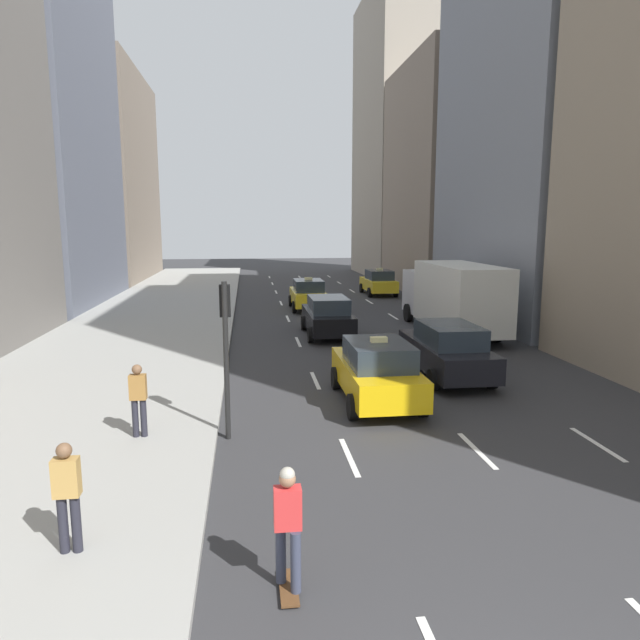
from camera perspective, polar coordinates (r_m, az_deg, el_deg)
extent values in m
cube|color=#9E9E99|center=(30.90, -16.05, 0.30)|extent=(8.00, 66.00, 0.15)
cube|color=white|center=(12.32, 2.93, -13.49)|extent=(0.12, 2.00, 0.01)
cube|color=white|center=(17.94, -0.48, -6.06)|extent=(0.12, 2.00, 0.01)
cube|color=white|center=(23.74, -2.20, -2.20)|extent=(0.12, 2.00, 0.01)
cube|color=white|center=(29.62, -3.23, 0.14)|extent=(0.12, 2.00, 0.01)
cube|color=white|center=(35.54, -3.92, 1.70)|extent=(0.12, 2.00, 0.01)
cube|color=white|center=(41.49, -4.42, 2.81)|extent=(0.12, 2.00, 0.01)
cube|color=white|center=(47.45, -4.79, 3.65)|extent=(0.12, 2.00, 0.01)
cube|color=white|center=(53.41, -5.08, 4.30)|extent=(0.12, 2.00, 0.01)
cube|color=white|center=(13.08, 15.39, -12.43)|extent=(0.12, 2.00, 0.01)
cube|color=white|center=(18.46, 8.22, -5.70)|extent=(0.12, 2.00, 0.01)
cube|color=white|center=(24.14, 4.44, -2.02)|extent=(0.12, 2.00, 0.01)
cube|color=white|center=(29.95, 2.12, 0.25)|extent=(0.12, 2.00, 0.01)
cube|color=white|center=(35.81, 0.56, 1.78)|extent=(0.12, 2.00, 0.01)
cube|color=white|center=(41.72, -0.57, 2.88)|extent=(0.12, 2.00, 0.01)
cube|color=white|center=(47.65, -1.42, 3.70)|extent=(0.12, 2.00, 0.01)
cube|color=white|center=(53.59, -2.07, 4.34)|extent=(0.12, 2.00, 0.01)
cube|color=white|center=(14.35, 25.96, -11.07)|extent=(0.12, 2.00, 0.01)
cube|color=white|center=(19.39, 16.26, -5.25)|extent=(0.12, 2.00, 0.01)
cube|color=white|center=(24.86, 10.78, -1.83)|extent=(0.12, 2.00, 0.01)
cube|color=white|center=(30.52, 7.31, 0.36)|extent=(0.12, 2.00, 0.01)
cube|color=white|center=(36.30, 4.94, 1.85)|extent=(0.12, 2.00, 0.01)
cube|color=white|center=(42.14, 3.22, 2.93)|extent=(0.12, 2.00, 0.01)
cube|color=white|center=(48.01, 1.92, 3.74)|extent=(0.12, 2.00, 0.01)
cube|color=white|center=(53.92, 0.90, 4.38)|extent=(0.12, 2.00, 0.01)
cube|color=gray|center=(54.31, -20.32, 13.17)|extent=(6.00, 16.74, 17.68)
cube|color=gray|center=(32.06, 21.35, 24.19)|extent=(6.00, 12.56, 26.56)
cube|color=gray|center=(43.36, 12.26, 13.58)|extent=(6.00, 12.49, 16.11)
cube|color=gray|center=(56.68, 7.71, 17.61)|extent=(6.00, 13.88, 25.79)
cube|color=yellow|center=(39.95, 5.85, 3.55)|extent=(1.80, 4.40, 0.76)
cube|color=#28333D|center=(39.63, 5.95, 4.52)|extent=(1.58, 2.29, 0.64)
cube|color=#F2E599|center=(39.60, 5.96, 5.08)|extent=(0.44, 0.20, 0.14)
cylinder|color=black|center=(41.12, 4.19, 3.21)|extent=(0.22, 0.66, 0.66)
cylinder|color=black|center=(41.52, 6.63, 3.23)|extent=(0.22, 0.66, 0.66)
cylinder|color=black|center=(38.47, 4.99, 2.77)|extent=(0.22, 0.66, 0.66)
cylinder|color=black|center=(38.89, 7.59, 2.79)|extent=(0.22, 0.66, 0.66)
cube|color=yellow|center=(15.76, 5.62, -5.65)|extent=(1.80, 4.40, 0.76)
cube|color=#28333D|center=(15.34, 5.88, -3.38)|extent=(1.58, 2.29, 0.64)
cube|color=#F2E599|center=(15.26, 5.91, -1.95)|extent=(0.44, 0.20, 0.14)
cylinder|color=black|center=(16.99, 1.60, -5.82)|extent=(0.22, 0.66, 0.66)
cylinder|color=black|center=(17.35, 7.51, -5.57)|extent=(0.22, 0.66, 0.66)
cylinder|color=black|center=(14.41, 3.28, -8.65)|extent=(0.22, 0.66, 0.66)
cylinder|color=black|center=(14.83, 10.21, -8.26)|extent=(0.22, 0.66, 0.66)
cube|color=yellow|center=(32.85, -1.21, 2.32)|extent=(1.80, 4.40, 0.76)
cube|color=#28333D|center=(32.51, -1.17, 3.48)|extent=(1.58, 2.29, 0.64)
cube|color=#F2E599|center=(32.47, -1.17, 4.17)|extent=(0.44, 0.20, 0.14)
cylinder|color=black|center=(34.17, -2.95, 1.94)|extent=(0.22, 0.66, 0.66)
cylinder|color=black|center=(34.35, 0.04, 2.00)|extent=(0.22, 0.66, 0.66)
cylinder|color=black|center=(31.47, -2.58, 1.30)|extent=(0.22, 0.66, 0.66)
cylinder|color=black|center=(31.67, 0.67, 1.36)|extent=(0.22, 0.66, 0.66)
cube|color=black|center=(24.96, 0.74, 0.05)|extent=(1.80, 4.70, 0.77)
cube|color=#28333D|center=(24.58, 0.84, 1.57)|extent=(1.58, 2.44, 0.64)
cylinder|color=black|center=(26.35, -1.64, -0.31)|extent=(0.22, 0.66, 0.66)
cylinder|color=black|center=(26.58, 2.22, -0.22)|extent=(0.22, 0.66, 0.66)
cylinder|color=black|center=(23.50, -0.94, -1.51)|extent=(0.22, 0.66, 0.66)
cylinder|color=black|center=(23.76, 3.38, -1.40)|extent=(0.22, 0.66, 0.66)
cube|color=black|center=(18.67, 12.46, -3.39)|extent=(1.80, 4.83, 0.78)
cube|color=#28333D|center=(18.26, 12.85, -1.41)|extent=(1.58, 2.51, 0.64)
cylinder|color=black|center=(19.88, 8.52, -3.65)|extent=(0.22, 0.66, 0.66)
cylinder|color=black|center=(20.43, 13.39, -3.44)|extent=(0.22, 0.66, 0.66)
cylinder|color=black|center=(17.11, 11.25, -5.89)|extent=(0.22, 0.66, 0.66)
cylinder|color=black|center=(17.75, 16.79, -5.55)|extent=(0.22, 0.66, 0.66)
cube|color=silver|center=(29.16, 10.85, 2.80)|extent=(2.10, 2.40, 2.10)
cube|color=#28333D|center=(30.21, 10.19, 3.62)|extent=(1.90, 0.10, 0.90)
cube|color=silver|center=(25.19, 13.82, 2.35)|extent=(2.30, 6.00, 2.70)
cylinder|color=black|center=(28.99, 8.81, 0.72)|extent=(0.28, 0.90, 0.90)
cylinder|color=black|center=(29.63, 12.72, 0.79)|extent=(0.28, 0.90, 0.90)
cylinder|color=black|center=(23.89, 12.15, -1.25)|extent=(0.28, 0.90, 0.90)
cylinder|color=black|center=(24.74, 17.18, -1.09)|extent=(0.28, 0.90, 0.90)
cube|color=brown|center=(8.39, -3.17, -25.14)|extent=(0.24, 0.80, 0.03)
cylinder|color=black|center=(8.63, -3.32, -24.22)|extent=(0.18, 0.05, 0.05)
cylinder|color=black|center=(8.17, -3.01, -26.39)|extent=(0.18, 0.05, 0.05)
cylinder|color=#383D51|center=(8.25, -3.94, -22.20)|extent=(0.14, 0.14, 0.84)
cylinder|color=#383D51|center=(8.05, -2.44, -23.04)|extent=(0.14, 0.14, 0.84)
cube|color=red|center=(7.80, -3.25, -18.26)|extent=(0.36, 0.22, 0.56)
sphere|color=#9E7051|center=(7.62, -3.28, -15.60)|extent=(0.22, 0.22, 0.22)
sphere|color=#B2AD9E|center=(7.60, -3.29, -15.19)|extent=(0.20, 0.20, 0.20)
cylinder|color=#23232D|center=(9.42, -24.30, -18.12)|extent=(0.14, 0.14, 0.86)
cylinder|color=#23232D|center=(9.37, -23.19, -18.19)|extent=(0.14, 0.14, 0.86)
cube|color=#B78C47|center=(9.10, -24.05, -14.17)|extent=(0.36, 0.22, 0.56)
sphere|color=brown|center=(8.95, -24.23, -11.82)|extent=(0.22, 0.22, 0.22)
cylinder|color=#23232D|center=(13.47, -17.98, -9.31)|extent=(0.14, 0.14, 0.86)
cylinder|color=#23232D|center=(13.44, -17.22, -9.32)|extent=(0.14, 0.14, 0.86)
cube|color=olive|center=(13.25, -17.76, -6.40)|extent=(0.36, 0.22, 0.56)
sphere|color=brown|center=(13.14, -17.85, -4.72)|extent=(0.22, 0.22, 0.22)
cylinder|color=black|center=(12.91, -9.36, -4.14)|extent=(0.12, 0.12, 3.60)
cube|color=black|center=(12.84, -9.49, 1.92)|extent=(0.24, 0.20, 0.72)
sphere|color=red|center=(12.92, -9.50, 2.99)|extent=(0.14, 0.14, 0.14)
sphere|color=#4C3F14|center=(12.95, -9.47, 1.98)|extent=(0.14, 0.14, 0.14)
sphere|color=#198C2D|center=(12.98, -9.45, 0.97)|extent=(0.14, 0.14, 0.14)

